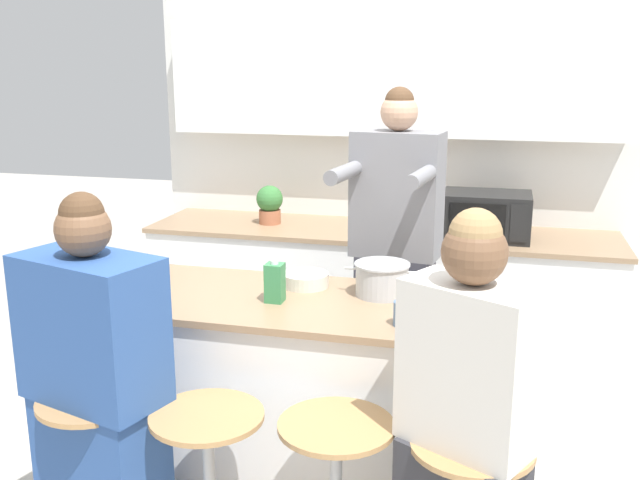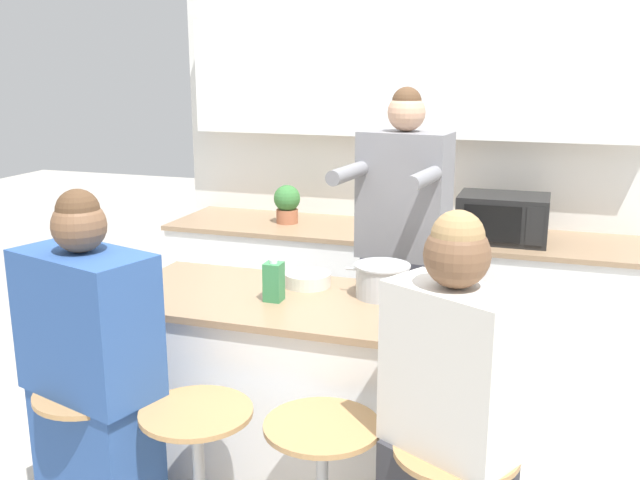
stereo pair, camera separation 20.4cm
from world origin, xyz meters
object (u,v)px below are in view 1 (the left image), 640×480
Objects in this scene: person_wrapped_blanket at (97,398)px; person_seated_near at (464,447)px; kitchen_island at (316,399)px; microwave at (486,215)px; fruit_bowl at (467,292)px; coffee_cup_near at (404,314)px; juice_carton at (275,282)px; potted_plant at (270,203)px; cooking_pot at (382,279)px; person_cooking at (395,272)px; bar_stool_leftmost at (98,466)px.

person_wrapped_blanket is 1.36m from person_seated_near.
person_seated_near is at bearing 16.56° from person_wrapped_blanket.
kitchen_island is 1.76m from microwave.
coffee_cup_near is (-0.22, -0.38, 0.02)m from fruit_bowl.
fruit_bowl is 1.12× the size of juice_carton.
person_wrapped_blanket reaches higher than microwave.
cooking_pot is at bearing -55.43° from potted_plant.
person_cooking is 0.80m from juice_carton.
juice_carton is (-0.41, -0.67, 0.12)m from person_cooking.
juice_carton is (-0.79, -0.23, 0.05)m from fruit_bowl.
person_cooking is 0.59m from fruit_bowl.
person_wrapped_blanket is (-0.93, -1.25, -0.20)m from person_cooking.
potted_plant is at bearing 150.27° from person_seated_near.
microwave is at bearing 81.59° from coffee_cup_near.
person_cooking is (0.95, 1.26, 0.49)m from bar_stool_leftmost.
person_wrapped_blanket reaches higher than coffee_cup_near.
bar_stool_leftmost is at bearing -119.99° from person_cooking.
coffee_cup_near is at bearing -67.52° from cooking_pot.
person_seated_near reaches higher than juice_carton.
cooking_pot reaches higher than bar_stool_leftmost.
bar_stool_leftmost is 1.65m from person_cooking.
fruit_bowl is (0.63, 0.17, 0.49)m from kitchen_island.
coffee_cup_near is 0.21× the size of microwave.
bar_stool_leftmost is 2.31m from potted_plant.
coffee_cup_near is 1.76m from microwave.
microwave is (0.26, 1.74, 0.04)m from coffee_cup_near.
person_cooking reaches higher than microwave.
coffee_cup_near is at bearing 21.66° from bar_stool_leftmost.
juice_carton is at bearing 165.35° from coffee_cup_near.
person_wrapped_blanket reaches higher than cooking_pot.
person_seated_near reaches higher than coffee_cup_near.
kitchen_island is at bearing -113.27° from microwave.
coffee_cup_near is (0.40, -0.20, 0.51)m from kitchen_island.
person_seated_near reaches higher than cooking_pot.
person_seated_near is 7.30× the size of fruit_bowl.
coffee_cup_near is (1.09, 0.43, 0.28)m from person_wrapped_blanket.
cooking_pot reaches higher than fruit_bowl.
bar_stool_leftmost is at bearing -137.46° from kitchen_island.
person_cooking reaches higher than kitchen_island.
cooking_pot is 1.75m from potted_plant.
person_cooking reaches higher than juice_carton.
kitchen_island is 6.86× the size of potted_plant.
person_cooking is at bearing 68.11° from kitchen_island.
microwave is (0.40, 1.40, 0.02)m from cooking_pot.
microwave is (1.35, 2.18, 0.32)m from person_wrapped_blanket.
person_wrapped_blanket reaches higher than fruit_bowl.
juice_carton is at bearing 47.74° from bar_stool_leftmost.
person_seated_near is 2.65m from potted_plant.
microwave is at bearing 72.81° from person_cooking.
kitchen_island is 9.55× the size of juice_carton.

